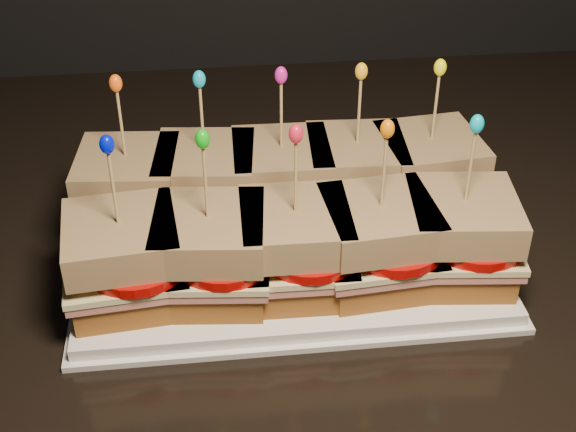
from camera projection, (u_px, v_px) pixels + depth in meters
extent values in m
cube|color=black|center=(456.00, 204.00, 0.90)|extent=(2.48, 0.75, 0.03)
cube|color=white|center=(288.00, 255.00, 0.78)|extent=(0.39, 0.24, 0.02)
cube|color=white|center=(288.00, 259.00, 0.79)|extent=(0.41, 0.26, 0.01)
cube|color=brown|center=(133.00, 214.00, 0.80)|extent=(0.10, 0.10, 0.03)
cube|color=#C1665B|center=(131.00, 200.00, 0.79)|extent=(0.11, 0.11, 0.01)
cube|color=beige|center=(130.00, 194.00, 0.79)|extent=(0.11, 0.11, 0.01)
cylinder|color=#B10805|center=(142.00, 190.00, 0.78)|extent=(0.09, 0.09, 0.01)
cube|color=#4F2B0A|center=(127.00, 170.00, 0.77)|extent=(0.10, 0.10, 0.03)
cylinder|color=tan|center=(122.00, 127.00, 0.75)|extent=(0.00, 0.00, 0.09)
ellipsoid|color=#FB5B11|center=(116.00, 83.00, 0.72)|extent=(0.01, 0.01, 0.02)
cube|color=brown|center=(208.00, 209.00, 0.81)|extent=(0.10, 0.10, 0.03)
cube|color=#C1665B|center=(207.00, 195.00, 0.80)|extent=(0.11, 0.11, 0.01)
cube|color=beige|center=(207.00, 189.00, 0.80)|extent=(0.11, 0.11, 0.01)
cylinder|color=#B10805|center=(219.00, 185.00, 0.79)|extent=(0.09, 0.09, 0.01)
cube|color=#4F2B0A|center=(205.00, 165.00, 0.78)|extent=(0.10, 0.10, 0.03)
cylinder|color=tan|center=(202.00, 123.00, 0.75)|extent=(0.00, 0.00, 0.09)
ellipsoid|color=#0FA0CB|center=(199.00, 79.00, 0.73)|extent=(0.01, 0.01, 0.02)
cube|color=brown|center=(282.00, 204.00, 0.82)|extent=(0.09, 0.09, 0.03)
cube|color=#C1665B|center=(282.00, 190.00, 0.81)|extent=(0.10, 0.10, 0.01)
cube|color=beige|center=(282.00, 185.00, 0.80)|extent=(0.11, 0.10, 0.01)
cylinder|color=#B10805|center=(294.00, 181.00, 0.80)|extent=(0.09, 0.09, 0.01)
cube|color=#4F2B0A|center=(282.00, 161.00, 0.79)|extent=(0.10, 0.10, 0.03)
cylinder|color=tan|center=(281.00, 119.00, 0.76)|extent=(0.00, 0.00, 0.09)
ellipsoid|color=#CF1A95|center=(281.00, 75.00, 0.74)|extent=(0.01, 0.01, 0.02)
cube|color=brown|center=(354.00, 200.00, 0.82)|extent=(0.10, 0.10, 0.03)
cube|color=#C1665B|center=(355.00, 186.00, 0.81)|extent=(0.11, 0.10, 0.01)
cube|color=beige|center=(355.00, 180.00, 0.81)|extent=(0.11, 0.11, 0.01)
cylinder|color=#B10805|center=(368.00, 176.00, 0.80)|extent=(0.09, 0.09, 0.01)
cube|color=#4F2B0A|center=(357.00, 156.00, 0.79)|extent=(0.10, 0.10, 0.03)
cylinder|color=tan|center=(359.00, 115.00, 0.77)|extent=(0.00, 0.00, 0.09)
ellipsoid|color=#FDAE19|center=(361.00, 71.00, 0.74)|extent=(0.01, 0.01, 0.02)
cube|color=brown|center=(425.00, 195.00, 0.83)|extent=(0.10, 0.10, 0.03)
cube|color=#C1665B|center=(427.00, 181.00, 0.82)|extent=(0.11, 0.11, 0.01)
cube|color=beige|center=(428.00, 176.00, 0.82)|extent=(0.11, 0.11, 0.01)
cylinder|color=#B10805|center=(441.00, 172.00, 0.81)|extent=(0.09, 0.09, 0.01)
cube|color=#4F2B0A|center=(430.00, 152.00, 0.80)|extent=(0.10, 0.10, 0.03)
cylinder|color=tan|center=(435.00, 111.00, 0.77)|extent=(0.00, 0.00, 0.09)
ellipsoid|color=#F7F213|center=(440.00, 67.00, 0.75)|extent=(0.01, 0.01, 0.02)
cube|color=brown|center=(128.00, 285.00, 0.71)|extent=(0.10, 0.10, 0.03)
cube|color=#C1665B|center=(125.00, 270.00, 0.70)|extent=(0.11, 0.11, 0.01)
cube|color=beige|center=(124.00, 264.00, 0.70)|extent=(0.11, 0.11, 0.01)
cylinder|color=#B10805|center=(137.00, 260.00, 0.69)|extent=(0.09, 0.09, 0.01)
cube|color=#4F2B0A|center=(121.00, 238.00, 0.68)|extent=(0.10, 0.10, 0.03)
cylinder|color=tan|center=(114.00, 192.00, 0.66)|extent=(0.00, 0.00, 0.09)
ellipsoid|color=#020ECF|center=(107.00, 144.00, 0.63)|extent=(0.01, 0.01, 0.02)
cube|color=brown|center=(212.00, 279.00, 0.72)|extent=(0.10, 0.10, 0.03)
cube|color=#C1665B|center=(211.00, 264.00, 0.71)|extent=(0.11, 0.11, 0.01)
cube|color=beige|center=(211.00, 258.00, 0.70)|extent=(0.11, 0.11, 0.01)
cylinder|color=#B10805|center=(224.00, 254.00, 0.70)|extent=(0.09, 0.09, 0.01)
cube|color=#4F2B0A|center=(209.00, 232.00, 0.69)|extent=(0.10, 0.10, 0.03)
cylinder|color=tan|center=(206.00, 187.00, 0.66)|extent=(0.00, 0.00, 0.09)
ellipsoid|color=#10AF10|center=(202.00, 139.00, 0.64)|extent=(0.01, 0.01, 0.02)
cube|color=brown|center=(295.00, 273.00, 0.72)|extent=(0.09, 0.09, 0.03)
cube|color=#C1665B|center=(295.00, 258.00, 0.72)|extent=(0.10, 0.10, 0.01)
cube|color=beige|center=(295.00, 252.00, 0.71)|extent=(0.11, 0.10, 0.01)
cylinder|color=#B10805|center=(310.00, 248.00, 0.70)|extent=(0.09, 0.09, 0.01)
cube|color=#4F2B0A|center=(295.00, 226.00, 0.70)|extent=(0.10, 0.10, 0.03)
cylinder|color=tan|center=(296.00, 181.00, 0.67)|extent=(0.00, 0.00, 0.09)
ellipsoid|color=red|center=(296.00, 134.00, 0.64)|extent=(0.01, 0.01, 0.02)
cube|color=brown|center=(376.00, 267.00, 0.73)|extent=(0.10, 0.10, 0.03)
cube|color=#C1665B|center=(378.00, 252.00, 0.72)|extent=(0.11, 0.11, 0.01)
cube|color=beige|center=(378.00, 246.00, 0.72)|extent=(0.11, 0.11, 0.01)
cylinder|color=#B10805|center=(393.00, 243.00, 0.71)|extent=(0.09, 0.09, 0.01)
cube|color=#4F2B0A|center=(380.00, 221.00, 0.70)|extent=(0.10, 0.10, 0.03)
cylinder|color=tan|center=(384.00, 176.00, 0.68)|extent=(0.00, 0.00, 0.09)
ellipsoid|color=orange|center=(387.00, 129.00, 0.65)|extent=(0.01, 0.01, 0.02)
cube|color=brown|center=(456.00, 261.00, 0.74)|extent=(0.10, 0.10, 0.03)
cube|color=#C1665B|center=(458.00, 247.00, 0.73)|extent=(0.11, 0.11, 0.01)
cube|color=beige|center=(459.00, 241.00, 0.73)|extent=(0.11, 0.11, 0.01)
cylinder|color=#B10805|center=(475.00, 237.00, 0.72)|extent=(0.09, 0.09, 0.01)
cube|color=#4F2B0A|center=(463.00, 215.00, 0.71)|extent=(0.10, 0.10, 0.03)
cylinder|color=tan|center=(470.00, 171.00, 0.68)|extent=(0.00, 0.00, 0.09)
ellipsoid|color=#07AAC6|center=(477.00, 124.00, 0.66)|extent=(0.01, 0.01, 0.02)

